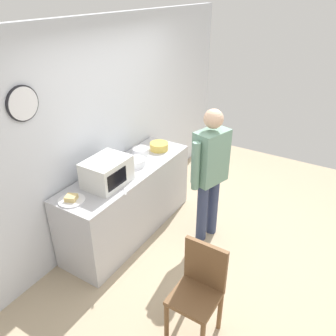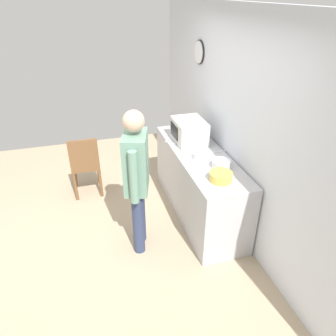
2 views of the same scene
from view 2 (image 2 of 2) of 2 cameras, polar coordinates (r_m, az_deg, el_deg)
The scene contains 12 objects.
ground_plane at distance 4.12m, azimuth -10.11°, elevation -12.11°, with size 6.00×6.00×0.00m, color tan.
back_wall at distance 3.84m, azimuth 12.57°, elevation 7.38°, with size 5.40×0.13×2.60m.
kitchen_counter at distance 4.23m, azimuth 5.52°, elevation -2.74°, with size 1.97×0.62×0.91m, color #B7B7BC.
microwave at distance 4.25m, azimuth 3.83°, elevation 6.67°, with size 0.50×0.39×0.30m.
sandwich_plate at distance 4.73m, azimuth 2.98°, elevation 7.43°, with size 0.28×0.28×0.07m.
salad_bowl at distance 3.43m, azimuth 9.50°, elevation -1.52°, with size 0.25×0.25×0.10m, color gold.
cereal_bowl at distance 3.85m, azimuth 6.27°, elevation 2.22°, with size 0.23×0.23×0.09m, color white.
mixing_bowl at distance 3.68m, azimuth 9.59°, elevation 0.72°, with size 0.21×0.21×0.09m, color white.
fork_utensil at distance 4.06m, azimuth 9.51°, elevation 2.92°, with size 0.17×0.02×0.01m, color silver.
spoon_utensil at distance 4.25m, azimuth 0.42°, elevation 4.61°, with size 0.17×0.02×0.01m, color silver.
person_standing at distance 3.38m, azimuth -5.70°, elevation -1.10°, with size 0.57×0.34×1.70m.
wooden_chair at distance 4.68m, azimuth -14.71°, elevation 0.74°, with size 0.41×0.41×0.94m.
Camera 2 is at (3.10, -0.17, 2.71)m, focal length 33.79 mm.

